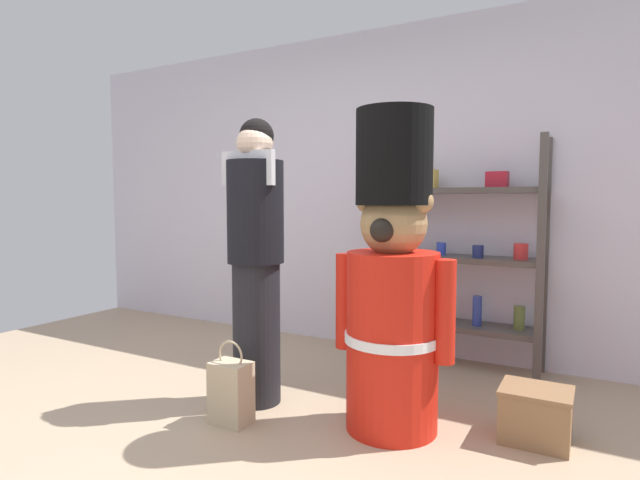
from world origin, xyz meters
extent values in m
plane|color=tan|center=(0.00, 0.00, 0.00)|extent=(6.40, 6.40, 0.00)
cube|color=silver|center=(0.00, 2.20, 1.30)|extent=(6.40, 0.12, 2.60)
cube|color=#4C4742|center=(0.14, 1.83, 0.83)|extent=(0.05, 0.05, 1.65)
cube|color=#4C4742|center=(1.27, 1.83, 0.83)|extent=(0.05, 0.05, 1.65)
cube|color=#4C4742|center=(0.14, 2.13, 0.83)|extent=(0.05, 0.05, 1.65)
cube|color=#4C4742|center=(1.27, 2.13, 0.83)|extent=(0.05, 0.05, 1.65)
cube|color=#4C4742|center=(0.71, 1.98, 0.30)|extent=(1.13, 0.30, 0.04)
cube|color=#4C4742|center=(0.71, 1.98, 0.79)|extent=(1.13, 0.30, 0.04)
cube|color=#4C4742|center=(0.71, 1.98, 1.29)|extent=(1.13, 0.30, 0.04)
cylinder|color=yellow|center=(0.28, 2.00, 0.87)|extent=(0.09, 0.09, 0.11)
cylinder|color=blue|center=(0.56, 2.01, 0.86)|extent=(0.07, 0.07, 0.09)
cylinder|color=navy|center=(0.85, 1.95, 0.86)|extent=(0.08, 0.08, 0.09)
cylinder|color=red|center=(1.13, 1.98, 0.87)|extent=(0.10, 0.10, 0.11)
cylinder|color=silver|center=(0.28, 2.00, 0.43)|extent=(0.06, 0.06, 0.22)
cylinder|color=#B27226|center=(0.56, 2.00, 0.42)|extent=(0.07, 0.07, 0.20)
cylinder|color=navy|center=(0.85, 1.97, 0.43)|extent=(0.07, 0.07, 0.22)
cylinder|color=#596B33|center=(1.13, 2.00, 0.40)|extent=(0.08, 0.08, 0.17)
cube|color=gold|center=(0.45, 1.98, 1.38)|extent=(0.15, 0.12, 0.14)
cube|color=#B21E2D|center=(0.96, 1.98, 1.37)|extent=(0.14, 0.12, 0.11)
cylinder|color=red|center=(0.66, 0.75, 0.48)|extent=(0.49, 0.49, 0.95)
cylinder|color=white|center=(0.66, 0.75, 0.50)|extent=(0.50, 0.50, 0.05)
sphere|color=#A47F50|center=(0.66, 0.75, 1.10)|extent=(0.35, 0.35, 0.35)
sphere|color=#A47F50|center=(0.51, 0.75, 1.21)|extent=(0.12, 0.12, 0.12)
sphere|color=#A47F50|center=(0.81, 0.75, 1.21)|extent=(0.12, 0.12, 0.12)
cylinder|color=black|center=(0.66, 0.75, 1.44)|extent=(0.40, 0.40, 0.49)
cylinder|color=red|center=(0.38, 0.75, 0.67)|extent=(0.11, 0.11, 0.52)
cylinder|color=red|center=(0.94, 0.75, 0.67)|extent=(0.11, 0.11, 0.52)
sphere|color=black|center=(0.66, 0.59, 1.07)|extent=(0.12, 0.12, 0.12)
cylinder|color=black|center=(-0.19, 0.70, 0.43)|extent=(0.29, 0.29, 0.85)
cylinder|color=black|center=(-0.19, 0.70, 1.15)|extent=(0.34, 0.34, 0.60)
sphere|color=beige|center=(-0.19, 0.70, 1.55)|extent=(0.21, 0.21, 0.21)
cube|color=silver|center=(-0.19, 0.63, 1.41)|extent=(0.35, 0.04, 0.20)
sphere|color=black|center=(-0.19, 0.72, 1.60)|extent=(0.20, 0.20, 0.20)
cube|color=#C1AD89|center=(-0.13, 0.39, 0.17)|extent=(0.21, 0.15, 0.34)
torus|color=#C1AD89|center=(-0.13, 0.39, 0.38)|extent=(0.16, 0.01, 0.16)
cube|color=olive|center=(1.35, 0.97, 0.13)|extent=(0.33, 0.28, 0.25)
cube|color=olive|center=(1.35, 0.97, 0.26)|extent=(0.34, 0.29, 0.02)
camera|label=1|loc=(1.60, -1.74, 1.22)|focal=28.48mm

